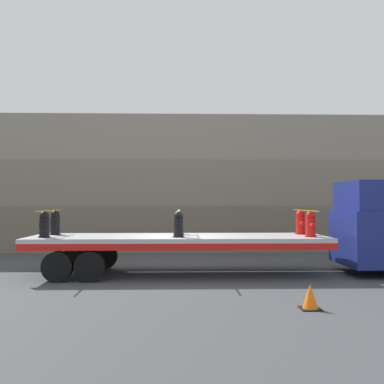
{
  "coord_description": "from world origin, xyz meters",
  "views": [
    {
      "loc": [
        0.06,
        -13.85,
        2.34
      ],
      "look_at": [
        0.43,
        0.0,
        2.67
      ],
      "focal_mm": 40.0,
      "sensor_mm": 36.0,
      "label": 1
    }
  ],
  "objects": [
    {
      "name": "ground_plane",
      "position": [
        0.0,
        0.0,
        0.0
      ],
      "size": [
        120.0,
        120.0,
        0.0
      ],
      "primitive_type": "plane",
      "color": "#3F4244"
    },
    {
      "name": "rock_cliff",
      "position": [
        0.0,
        7.57,
        3.26
      ],
      "size": [
        60.0,
        3.3,
        6.52
      ],
      "color": "#706656",
      "rests_on": "ground_plane"
    },
    {
      "name": "truck_cab",
      "position": [
        6.63,
        0.0,
        1.5
      ],
      "size": [
        2.5,
        2.61,
        3.02
      ],
      "color": "navy",
      "rests_on": "ground_plane"
    },
    {
      "name": "flatbed_trailer",
      "position": [
        -0.66,
        0.0,
        1.02
      ],
      "size": [
        9.47,
        2.66,
        1.25
      ],
      "color": "#B2B2B7",
      "rests_on": "ground_plane"
    },
    {
      "name": "fire_hydrant_black_near_0",
      "position": [
        -4.14,
        -0.56,
        1.64
      ],
      "size": [
        0.37,
        0.61,
        0.81
      ],
      "color": "black",
      "rests_on": "flatbed_trailer"
    },
    {
      "name": "fire_hydrant_black_far_0",
      "position": [
        -4.14,
        0.56,
        1.64
      ],
      "size": [
        0.37,
        0.61,
        0.81
      ],
      "color": "black",
      "rests_on": "flatbed_trailer"
    },
    {
      "name": "fire_hydrant_black_near_1",
      "position": [
        0.0,
        -0.56,
        1.64
      ],
      "size": [
        0.37,
        0.61,
        0.81
      ],
      "color": "black",
      "rests_on": "flatbed_trailer"
    },
    {
      "name": "fire_hydrant_black_far_1",
      "position": [
        0.0,
        0.56,
        1.64
      ],
      "size": [
        0.37,
        0.61,
        0.81
      ],
      "color": "black",
      "rests_on": "flatbed_trailer"
    },
    {
      "name": "fire_hydrant_red_near_2",
      "position": [
        4.14,
        -0.56,
        1.64
      ],
      "size": [
        0.37,
        0.61,
        0.81
      ],
      "color": "red",
      "rests_on": "flatbed_trailer"
    },
    {
      "name": "fire_hydrant_red_far_2",
      "position": [
        4.14,
        0.56,
        1.64
      ],
      "size": [
        0.37,
        0.61,
        0.81
      ],
      "color": "red",
      "rests_on": "flatbed_trailer"
    },
    {
      "name": "cargo_strap_rear",
      "position": [
        -4.14,
        0.0,
        2.07
      ],
      "size": [
        0.05,
        2.76,
        0.01
      ],
      "color": "yellow",
      "rests_on": "fire_hydrant_black_near_0"
    },
    {
      "name": "cargo_strap_middle",
      "position": [
        0.0,
        0.0,
        2.07
      ],
      "size": [
        0.05,
        2.76,
        0.01
      ],
      "color": "yellow",
      "rests_on": "fire_hydrant_black_near_1"
    },
    {
      "name": "cargo_strap_front",
      "position": [
        4.14,
        0.0,
        2.07
      ],
      "size": [
        0.05,
        2.76,
        0.01
      ],
      "color": "yellow",
      "rests_on": "fire_hydrant_red_near_2"
    },
    {
      "name": "traffic_cone",
      "position": [
        2.9,
        -4.53,
        0.27
      ],
      "size": [
        0.44,
        0.44,
        0.55
      ],
      "color": "black",
      "rests_on": "ground_plane"
    }
  ]
}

